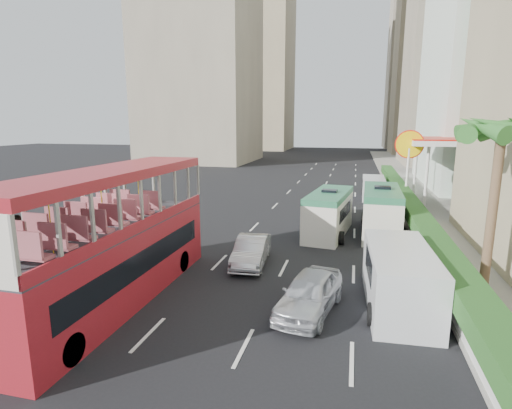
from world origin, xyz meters
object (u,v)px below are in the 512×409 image
(double_decker_bus, at_px, (113,237))
(panel_van_far, at_px, (373,188))
(minibus_near, at_px, (329,213))
(palm_tree, at_px, (492,212))
(van_asset, at_px, (332,219))
(car_silver_lane_b, at_px, (309,312))
(panel_van_near, at_px, (399,278))
(minibus_far, at_px, (381,211))
(car_silver_lane_a, at_px, (251,264))
(shell_station, at_px, (446,172))

(double_decker_bus, bearing_deg, panel_van_far, 67.13)
(minibus_near, bearing_deg, palm_tree, -40.86)
(van_asset, bearing_deg, double_decker_bus, -121.92)
(minibus_near, distance_m, panel_van_far, 13.50)
(car_silver_lane_b, bearing_deg, van_asset, 101.36)
(double_decker_bus, relative_size, panel_van_far, 2.34)
(panel_van_near, height_order, palm_tree, palm_tree)
(panel_van_far, bearing_deg, van_asset, -108.53)
(minibus_far, bearing_deg, panel_van_far, 91.26)
(van_asset, xyz_separation_m, palm_tree, (6.59, -11.51, 3.38))
(minibus_far, height_order, panel_van_near, minibus_far)
(double_decker_bus, xyz_separation_m, panel_van_far, (10.35, 24.53, -1.59))
(panel_van_far, relative_size, palm_tree, 0.74)
(van_asset, relative_size, palm_tree, 0.73)
(van_asset, distance_m, minibus_far, 4.68)
(car_silver_lane_b, xyz_separation_m, minibus_near, (-0.04, 10.56, 1.31))
(palm_tree, bearing_deg, car_silver_lane_b, -154.28)
(car_silver_lane_a, xyz_separation_m, palm_tree, (9.82, -1.16, 3.38))
(double_decker_bus, height_order, minibus_far, double_decker_bus)
(van_asset, bearing_deg, shell_station, 33.44)
(car_silver_lane_a, relative_size, van_asset, 0.87)
(van_asset, height_order, minibus_far, minibus_far)
(car_silver_lane_b, distance_m, minibus_far, 11.93)
(van_asset, distance_m, palm_tree, 13.69)
(van_asset, relative_size, minibus_near, 0.78)
(panel_van_far, bearing_deg, car_silver_lane_b, -96.75)
(car_silver_lane_a, bearing_deg, double_decker_bus, -132.37)
(panel_van_far, height_order, palm_tree, palm_tree)
(palm_tree, bearing_deg, panel_van_near, -151.15)
(panel_van_near, xyz_separation_m, panel_van_far, (-0.05, 22.41, -0.16))
(double_decker_bus, xyz_separation_m, minibus_far, (10.31, 12.30, -1.13))
(panel_van_near, bearing_deg, van_asset, 100.74)
(minibus_far, distance_m, panel_van_near, 10.18)
(panel_van_far, distance_m, palm_tree, 20.96)
(van_asset, relative_size, shell_station, 0.58)
(van_asset, distance_m, shell_station, 11.87)
(palm_tree, bearing_deg, van_asset, 119.79)
(minibus_near, height_order, shell_station, shell_station)
(double_decker_bus, distance_m, minibus_far, 16.09)
(double_decker_bus, relative_size, minibus_near, 1.86)
(double_decker_bus, xyz_separation_m, car_silver_lane_a, (3.98, 5.16, -2.53))
(palm_tree, bearing_deg, minibus_near, 131.58)
(car_silver_lane_a, height_order, minibus_near, minibus_near)
(car_silver_lane_b, height_order, palm_tree, palm_tree)
(car_silver_lane_a, xyz_separation_m, panel_van_far, (6.37, 19.38, 0.94))
(double_decker_bus, distance_m, car_silver_lane_b, 7.74)
(palm_tree, bearing_deg, minibus_far, 112.78)
(van_asset, height_order, shell_station, shell_station)
(car_silver_lane_a, distance_m, minibus_far, 9.65)
(double_decker_bus, relative_size, shell_station, 1.38)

